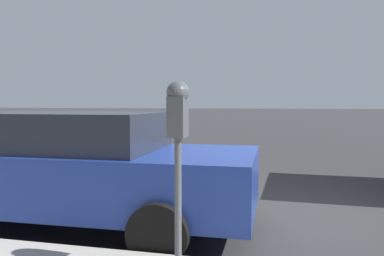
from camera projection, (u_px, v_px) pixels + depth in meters
ground_plane at (287, 214)px, 5.48m from camera, size 220.00×220.00×0.00m
parking_meter at (178, 127)px, 3.12m from camera, size 0.21×0.19×1.63m
car_blue at (67, 166)px, 4.95m from camera, size 2.11×4.87×1.51m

